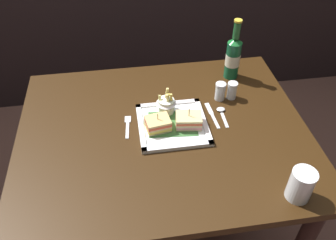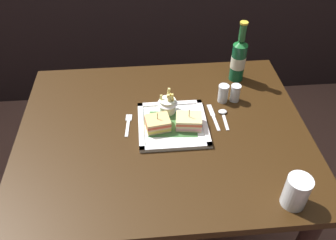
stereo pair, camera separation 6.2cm
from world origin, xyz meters
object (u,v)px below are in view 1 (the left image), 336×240
(knife, at_px, (212,114))
(salt_shaker, at_px, (220,92))
(square_plate, at_px, (173,124))
(water_glass, at_px, (300,186))
(sandwich_half_left, at_px, (158,124))
(beer_bottle, at_px, (233,56))
(pepper_shaker, at_px, (232,91))
(dining_table, at_px, (164,151))
(sandwich_half_right, at_px, (189,121))
(spoon, at_px, (222,112))
(fork, at_px, (128,125))
(fries_cup, at_px, (166,103))

(knife, distance_m, salt_shaker, 0.11)
(square_plate, xyz_separation_m, water_glass, (0.34, -0.38, 0.04))
(sandwich_half_left, bearing_deg, salt_shaker, 28.83)
(beer_bottle, relative_size, pepper_shaker, 3.68)
(dining_table, height_order, sandwich_half_left, sandwich_half_left)
(sandwich_half_right, xyz_separation_m, beer_bottle, (0.26, 0.31, 0.07))
(square_plate, height_order, sandwich_half_left, sandwich_half_left)
(sandwich_half_left, height_order, spoon, sandwich_half_left)
(spoon, relative_size, pepper_shaker, 1.58)
(knife, relative_size, pepper_shaker, 2.10)
(spoon, bearing_deg, dining_table, -165.81)
(sandwich_half_left, distance_m, sandwich_half_right, 0.12)
(beer_bottle, relative_size, fork, 2.18)
(fries_cup, bearing_deg, square_plate, -80.20)
(pepper_shaker, bearing_deg, knife, -138.78)
(fries_cup, bearing_deg, fork, -162.47)
(salt_shaker, bearing_deg, beer_bottle, 58.79)
(fork, height_order, knife, same)
(knife, xyz_separation_m, spoon, (0.04, 0.00, 0.00))
(square_plate, distance_m, sandwich_half_right, 0.07)
(salt_shaker, bearing_deg, fries_cup, -165.96)
(sandwich_half_left, xyz_separation_m, fork, (-0.11, 0.05, -0.03))
(salt_shaker, bearing_deg, water_glass, -77.48)
(beer_bottle, xyz_separation_m, water_glass, (0.02, -0.67, -0.06))
(square_plate, distance_m, spoon, 0.21)
(sandwich_half_left, relative_size, fork, 0.78)
(beer_bottle, relative_size, water_glass, 2.46)
(square_plate, bearing_deg, sandwich_half_right, -18.15)
(square_plate, distance_m, pepper_shaker, 0.31)
(water_glass, bearing_deg, spoon, 106.84)
(water_glass, height_order, knife, water_glass)
(dining_table, xyz_separation_m, beer_bottle, (0.35, 0.31, 0.23))
(dining_table, height_order, pepper_shaker, pepper_shaker)
(fork, distance_m, knife, 0.34)
(fork, relative_size, salt_shaker, 1.63)
(fork, relative_size, spoon, 1.07)
(dining_table, height_order, beer_bottle, beer_bottle)
(salt_shaker, xyz_separation_m, pepper_shaker, (0.05, 0.00, -0.00))
(sandwich_half_right, height_order, salt_shaker, sandwich_half_right)
(dining_table, bearing_deg, sandwich_half_right, -1.37)
(square_plate, relative_size, knife, 1.67)
(sandwich_half_right, bearing_deg, salt_shaker, 43.46)
(sandwich_half_left, relative_size, sandwich_half_right, 0.94)
(spoon, distance_m, salt_shaker, 0.10)
(square_plate, height_order, water_glass, water_glass)
(fries_cup, relative_size, knife, 0.70)
(fork, bearing_deg, sandwich_half_right, -11.16)
(fork, height_order, pepper_shaker, pepper_shaker)
(dining_table, relative_size, water_glass, 9.85)
(fries_cup, bearing_deg, sandwich_half_right, -53.04)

